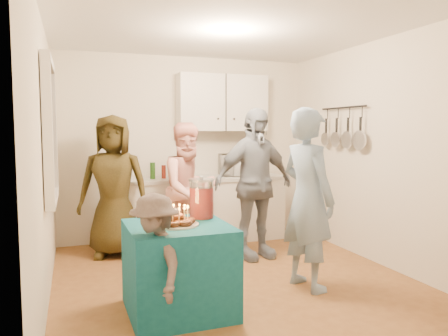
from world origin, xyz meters
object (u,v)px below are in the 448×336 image
object	(u,v)px
microwave	(240,165)
counter	(206,210)
party_table	(179,268)
man_birthday	(308,199)
woman_back_left	(114,186)
woman_back_right	(254,183)
child_near_left	(155,263)
woman_back_center	(189,189)
punch_jar	(201,199)

from	to	relation	value
microwave	counter	bearing A→B (deg)	-171.92
party_table	man_birthday	bearing A→B (deg)	6.55
man_birthday	woman_back_left	bearing A→B (deg)	31.01
woman_back_left	man_birthday	bearing A→B (deg)	-30.14
counter	woman_back_left	xyz separation A→B (m)	(-1.29, -0.34, 0.45)
counter	microwave	size ratio (longest dim) A/B	3.94
microwave	woman_back_right	size ratio (longest dim) A/B	0.30
counter	microwave	xyz separation A→B (m)	(0.51, 0.00, 0.63)
party_table	woman_back_right	world-z (taller)	woman_back_right
man_birthday	woman_back_right	size ratio (longest dim) A/B	0.97
party_table	woman_back_left	distance (m)	2.01
party_table	child_near_left	size ratio (longest dim) A/B	0.79
party_table	child_near_left	bearing A→B (deg)	-130.73
child_near_left	woman_back_center	bearing A→B (deg)	147.79
microwave	woman_back_center	xyz separation A→B (m)	(-0.90, -0.60, -0.24)
counter	microwave	world-z (taller)	microwave
punch_jar	man_birthday	bearing A→B (deg)	-3.65
man_birthday	woman_back_left	xyz separation A→B (m)	(-1.70, 1.76, -0.01)
woman_back_left	counter	bearing A→B (deg)	30.61
woman_back_right	child_near_left	bearing A→B (deg)	-143.64
woman_back_left	woman_back_right	distance (m)	1.73
microwave	woman_back_left	bearing A→B (deg)	-161.29
microwave	man_birthday	xyz separation A→B (m)	(-0.10, -2.10, -0.17)
counter	woman_back_center	size ratio (longest dim) A/B	1.33
woman_back_center	woman_back_right	world-z (taller)	woman_back_right
party_table	microwave	bearing A→B (deg)	57.47
counter	woman_back_right	xyz separation A→B (m)	(0.31, -0.98, 0.49)
man_birthday	woman_back_center	world-z (taller)	man_birthday
woman_back_center	woman_back_right	size ratio (longest dim) A/B	0.90
man_birthday	woman_back_center	xyz separation A→B (m)	(-0.80, 1.50, -0.06)
microwave	woman_back_left	size ratio (longest dim) A/B	0.32
punch_jar	man_birthday	world-z (taller)	man_birthday
woman_back_right	child_near_left	distance (m)	2.19
party_table	woman_back_center	distance (m)	1.79
man_birthday	microwave	bearing A→B (deg)	-15.68
woman_back_right	child_near_left	world-z (taller)	woman_back_right
woman_back_center	microwave	bearing A→B (deg)	17.84
party_table	punch_jar	distance (m)	0.65
woman_back_right	man_birthday	bearing A→B (deg)	-95.17
woman_back_left	woman_back_center	xyz separation A→B (m)	(0.90, -0.26, -0.05)
counter	man_birthday	xyz separation A→B (m)	(0.41, -2.10, 0.46)
punch_jar	woman_back_left	world-z (taller)	woman_back_left
party_table	man_birthday	world-z (taller)	man_birthday
microwave	man_birthday	bearing A→B (deg)	-84.70
punch_jar	woman_back_right	xyz separation A→B (m)	(0.97, 1.05, -0.01)
punch_jar	woman_back_center	size ratio (longest dim) A/B	0.21
punch_jar	woman_back_center	xyz separation A→B (m)	(0.26, 1.43, -0.10)
woman_back_left	child_near_left	xyz separation A→B (m)	(0.11, -2.21, -0.34)
counter	party_table	world-z (taller)	counter
counter	woman_back_right	distance (m)	1.14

